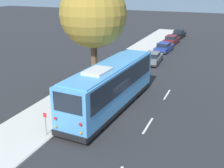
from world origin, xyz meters
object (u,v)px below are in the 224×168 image
(street_tree, at_px, (94,9))
(sign_post_far, at_px, (62,113))
(parked_sedan_black, at_px, (179,34))
(fire_hydrant, at_px, (124,68))
(shuttle_bus, at_px, (111,84))
(sign_post_near, at_px, (46,124))
(parked_sedan_blue, at_px, (164,47))
(parked_sedan_gray, at_px, (153,58))
(parked_sedan_maroon, at_px, (171,40))

(street_tree, distance_m, sign_post_far, 9.29)
(parked_sedan_black, bearing_deg, fire_hydrant, -179.70)
(shuttle_bus, distance_m, sign_post_near, 5.87)
(parked_sedan_blue, xyz_separation_m, parked_sedan_black, (11.60, 0.00, 0.02))
(parked_sedan_gray, height_order, parked_sedan_black, parked_sedan_gray)
(fire_hydrant, bearing_deg, parked_sedan_black, -4.08)
(parked_sedan_gray, bearing_deg, parked_sedan_maroon, -1.43)
(parked_sedan_maroon, distance_m, sign_post_far, 29.39)
(parked_sedan_maroon, bearing_deg, parked_sedan_gray, -175.79)
(parked_sedan_blue, bearing_deg, street_tree, 176.25)
(parked_sedan_maroon, xyz_separation_m, street_tree, (-22.45, 2.32, 6.32))
(shuttle_bus, distance_m, street_tree, 6.66)
(sign_post_near, bearing_deg, street_tree, 5.60)
(parked_sedan_maroon, bearing_deg, sign_post_far, -179.64)
(parked_sedan_blue, bearing_deg, fire_hydrant, 176.25)
(parked_sedan_gray, height_order, street_tree, street_tree)
(parked_sedan_blue, xyz_separation_m, sign_post_near, (-25.53, 1.55, 0.33))
(sign_post_near, distance_m, fire_hydrant, 14.00)
(shuttle_bus, relative_size, parked_sedan_blue, 2.65)
(parked_sedan_maroon, bearing_deg, sign_post_near, -179.48)
(parked_sedan_blue, relative_size, fire_hydrant, 5.30)
(sign_post_near, relative_size, fire_hydrant, 1.82)
(shuttle_bus, relative_size, street_tree, 1.14)
(street_tree, xyz_separation_m, sign_post_near, (-8.73, -0.86, -6.03))
(parked_sedan_black, height_order, sign_post_near, sign_post_near)
(parked_sedan_gray, xyz_separation_m, parked_sedan_blue, (6.51, 0.13, -0.04))
(street_tree, distance_m, sign_post_near, 10.64)
(street_tree, bearing_deg, parked_sedan_gray, -13.82)
(parked_sedan_maroon, distance_m, street_tree, 23.44)
(street_tree, bearing_deg, parked_sedan_black, -4.84)
(sign_post_near, bearing_deg, fire_hydrant, 0.41)
(street_tree, bearing_deg, sign_post_near, -174.40)
(shuttle_bus, distance_m, parked_sedan_blue, 20.17)
(shuttle_bus, height_order, fire_hydrant, shuttle_bus)
(shuttle_bus, bearing_deg, parked_sedan_blue, 4.78)
(shuttle_bus, xyz_separation_m, parked_sedan_maroon, (25.77, 0.56, -1.31))
(parked_sedan_maroon, relative_size, street_tree, 0.47)
(parked_sedan_black, bearing_deg, sign_post_far, -178.13)
(parked_sedan_blue, distance_m, sign_post_near, 25.58)
(sign_post_near, bearing_deg, sign_post_far, 0.00)
(parked_sedan_maroon, distance_m, parked_sedan_black, 5.95)
(shuttle_bus, bearing_deg, parked_sedan_gray, 4.89)
(sign_post_far, bearing_deg, street_tree, 7.07)
(parked_sedan_maroon, distance_m, fire_hydrant, 17.26)
(parked_sedan_maroon, xyz_separation_m, sign_post_near, (-31.18, 1.46, 0.29))
(parked_sedan_black, relative_size, sign_post_near, 2.89)
(parked_sedan_black, xyz_separation_m, sign_post_near, (-37.13, 1.55, 0.31))
(parked_sedan_gray, xyz_separation_m, sign_post_far, (-17.19, 1.68, 0.16))
(shuttle_bus, height_order, parked_sedan_black, shuttle_bus)
(sign_post_far, bearing_deg, parked_sedan_gray, -5.57)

